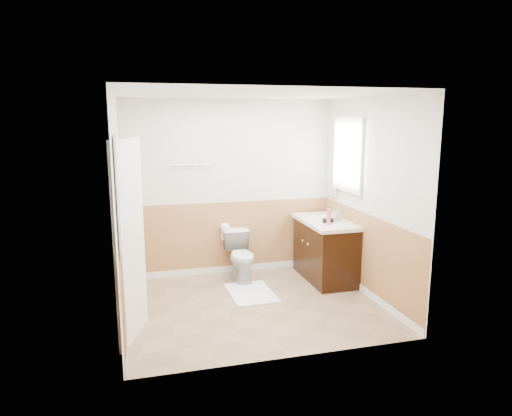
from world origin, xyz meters
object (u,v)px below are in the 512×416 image
object	(u,v)px
lotion_bottle	(329,217)
soap_dispenser	(337,214)
toilet	(241,256)
bath_mat	(251,293)
vanity_cabinet	(325,251)

from	to	relation	value
lotion_bottle	soap_dispenser	distance (m)	0.31
lotion_bottle	toilet	bearing A→B (deg)	151.73
bath_mat	soap_dispenser	bearing A→B (deg)	9.27
bath_mat	vanity_cabinet	distance (m)	1.25
toilet	bath_mat	xyz separation A→B (m)	(0.00, -0.56, -0.33)
vanity_cabinet	soap_dispenser	world-z (taller)	soap_dispenser
lotion_bottle	soap_dispenser	xyz separation A→B (m)	(0.22, 0.22, -0.01)
toilet	soap_dispenser	xyz separation A→B (m)	(1.27, -0.35, 0.61)
vanity_cabinet	lotion_bottle	size ratio (longest dim) A/B	5.00
vanity_cabinet	lotion_bottle	world-z (taller)	lotion_bottle
vanity_cabinet	toilet	bearing A→B (deg)	167.17
toilet	bath_mat	bearing A→B (deg)	-91.62
toilet	vanity_cabinet	distance (m)	1.18
bath_mat	soap_dispenser	size ratio (longest dim) A/B	4.07
toilet	soap_dispenser	world-z (taller)	soap_dispenser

